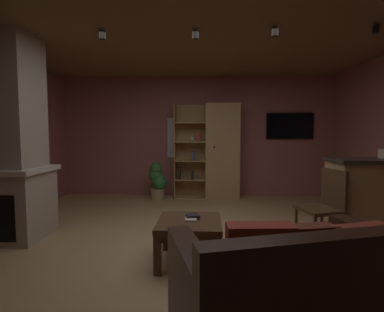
{
  "coord_description": "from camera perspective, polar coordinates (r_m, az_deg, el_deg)",
  "views": [
    {
      "loc": [
        0.17,
        -3.35,
        1.33
      ],
      "look_at": [
        0.0,
        0.4,
        1.05
      ],
      "focal_mm": 27.56,
      "sensor_mm": 36.0,
      "label": 1
    }
  ],
  "objects": [
    {
      "name": "track_light_spot_1",
      "position": [
        3.82,
        -16.93,
        21.47
      ],
      "size": [
        0.07,
        0.07,
        0.09
      ],
      "primitive_type": "cylinder",
      "color": "black"
    },
    {
      "name": "ceiling",
      "position": [
        3.56,
        -0.31,
        24.27
      ],
      "size": [
        5.76,
        5.98,
        0.02
      ],
      "primitive_type": "cube",
      "color": "brown"
    },
    {
      "name": "coffee_table",
      "position": [
        3.14,
        -0.51,
        -13.84
      ],
      "size": [
        0.65,
        0.68,
        0.44
      ],
      "color": "#4C331E",
      "rests_on": "ground"
    },
    {
      "name": "stone_fireplace",
      "position": [
        4.38,
        -32.29,
        1.2
      ],
      "size": [
        0.98,
        0.82,
        2.54
      ],
      "color": "tan",
      "rests_on": "ground"
    },
    {
      "name": "track_light_spot_2",
      "position": [
        3.66,
        0.67,
        22.4
      ],
      "size": [
        0.07,
        0.07,
        0.09
      ],
      "primitive_type": "cylinder",
      "color": "black"
    },
    {
      "name": "window_pane_back",
      "position": [
        6.35,
        -1.92,
        3.57
      ],
      "size": [
        0.63,
        0.01,
        0.84
      ],
      "primitive_type": "cube",
      "color": "white"
    },
    {
      "name": "track_light_spot_4",
      "position": [
        4.03,
        32.05,
        20.08
      ],
      "size": [
        0.07,
        0.07,
        0.09
      ],
      "primitive_type": "cylinder",
      "color": "black"
    },
    {
      "name": "track_light_spot_3",
      "position": [
        3.69,
        15.77,
        22.09
      ],
      "size": [
        0.07,
        0.07,
        0.09
      ],
      "primitive_type": "cylinder",
      "color": "black"
    },
    {
      "name": "table_book_0",
      "position": [
        3.1,
        -0.2,
        -12.25
      ],
      "size": [
        0.12,
        0.1,
        0.02
      ],
      "primitive_type": "cube",
      "rotation": [
        0.0,
        0.0,
        -0.03
      ],
      "color": "beige",
      "rests_on": "coffee_table"
    },
    {
      "name": "floor",
      "position": [
        3.61,
        -0.29,
        -17.53
      ],
      "size": [
        5.76,
        5.98,
        0.02
      ],
      "primitive_type": "cube",
      "color": "tan",
      "rests_on": "ground"
    },
    {
      "name": "dining_chair",
      "position": [
        3.79,
        24.43,
        -8.32
      ],
      "size": [
        0.52,
        0.52,
        0.92
      ],
      "color": "#4C331E",
      "rests_on": "ground"
    },
    {
      "name": "bookshelf_cabinet",
      "position": [
        6.11,
        5.04,
        0.82
      ],
      "size": [
        1.34,
        0.41,
        1.94
      ],
      "color": "tan",
      "rests_on": "ground"
    },
    {
      "name": "potted_floor_plant",
      "position": [
        6.02,
        -6.72,
        -4.69
      ],
      "size": [
        0.37,
        0.32,
        0.77
      ],
      "color": "#9E896B",
      "rests_on": "ground"
    },
    {
      "name": "table_book_1",
      "position": [
        3.17,
        0.15,
        -11.47
      ],
      "size": [
        0.16,
        0.14,
        0.02
      ],
      "primitive_type": "cube",
      "rotation": [
        0.0,
        0.0,
        0.24
      ],
      "color": "black",
      "rests_on": "coffee_table"
    },
    {
      "name": "wall_back",
      "position": [
        6.37,
        1.04,
        3.75
      ],
      "size": [
        5.88,
        0.06,
        2.54
      ],
      "primitive_type": "cube",
      "color": "#9E5B56",
      "rests_on": "ground"
    },
    {
      "name": "leather_couch",
      "position": [
        2.13,
        19.9,
        -24.78
      ],
      "size": [
        1.66,
        1.27,
        0.84
      ],
      "color": "#382116",
      "rests_on": "ground"
    },
    {
      "name": "track_light_spot_0",
      "position": [
        4.23,
        -31.71,
        19.27
      ],
      "size": [
        0.07,
        0.07,
        0.09
      ],
      "primitive_type": "cylinder",
      "color": "black"
    },
    {
      "name": "wall_mounted_tv",
      "position": [
        6.55,
        18.38,
        5.56
      ],
      "size": [
        0.97,
        0.06,
        0.55
      ],
      "color": "black"
    }
  ]
}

